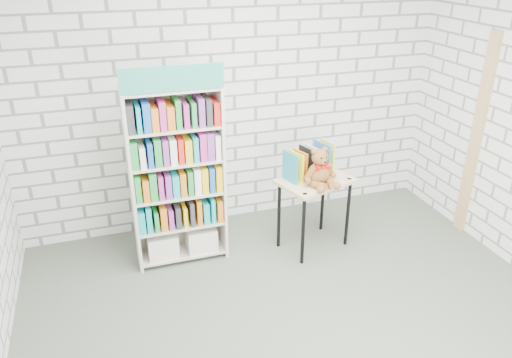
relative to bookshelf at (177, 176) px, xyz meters
name	(u,v)px	position (x,y,z in m)	size (l,w,h in m)	color
ground	(306,330)	(0.74, -1.36, -0.88)	(4.50, 4.50, 0.00)	#4D5648
room_shell	(317,117)	(0.74, -1.36, 0.91)	(4.52, 4.02, 2.81)	silver
bookshelf	(177,176)	(0.00, 0.00, 0.00)	(0.86, 0.33, 1.93)	beige
display_table	(315,189)	(1.30, -0.22, -0.24)	(0.80, 0.66, 0.75)	tan
table_books	(308,162)	(1.27, -0.11, 0.01)	(0.52, 0.35, 0.29)	teal
teddy_bear	(320,171)	(1.29, -0.33, 0.01)	(0.34, 0.32, 0.37)	brown
door_trim	(476,138)	(2.97, -0.41, 0.17)	(0.05, 0.12, 2.10)	tan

